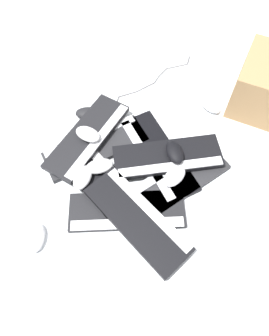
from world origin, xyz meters
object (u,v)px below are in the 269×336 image
(keyboard_5, at_px, (137,219))
(keyboard_7, at_px, (168,157))
(mouse_7, at_px, (83,178))
(keyboard_0, at_px, (96,176))
(mouse_4, at_px, (174,176))
(keyboard_6, at_px, (88,136))
(keyboard_3, at_px, (158,155))
(cardboard_box, at_px, (263,83))
(mouse_1, at_px, (99,166))
(mouse_6, at_px, (210,105))
(keyboard_2, at_px, (177,181))
(mouse_5, at_px, (175,152))
(keyboard_4, at_px, (96,147))
(mouse_3, at_px, (88,113))
(keyboard_1, at_px, (127,211))
(mouse_0, at_px, (88,134))
(mouse_2, at_px, (36,238))

(keyboard_5, height_order, keyboard_7, same)
(mouse_7, bearing_deg, keyboard_0, 137.28)
(mouse_4, bearing_deg, keyboard_6, 102.90)
(keyboard_5, height_order, mouse_4, mouse_4)
(keyboard_3, relative_size, cardboard_box, 1.47)
(mouse_1, height_order, mouse_7, same)
(keyboard_6, xyz_separation_m, mouse_6, (-0.58, 0.02, -0.02))
(keyboard_2, xyz_separation_m, cardboard_box, (-0.53, -0.26, 0.10))
(keyboard_0, xyz_separation_m, mouse_4, (-0.29, 0.13, 0.04))
(keyboard_2, xyz_separation_m, mouse_5, (-0.02, -0.09, 0.07))
(keyboard_4, relative_size, mouse_7, 4.12)
(keyboard_0, relative_size, keyboard_4, 1.02)
(mouse_1, height_order, mouse_3, mouse_1)
(keyboard_2, relative_size, mouse_7, 4.21)
(cardboard_box, bearing_deg, keyboard_1, 21.88)
(keyboard_1, bearing_deg, mouse_0, -83.65)
(mouse_0, bearing_deg, mouse_5, -164.75)
(keyboard_5, distance_m, cardboard_box, 0.82)
(mouse_4, xyz_separation_m, mouse_7, (0.34, -0.13, 0.00))
(mouse_3, height_order, mouse_6, same)
(keyboard_0, distance_m, keyboard_3, 0.27)
(keyboard_5, relative_size, mouse_1, 4.22)
(keyboard_6, height_order, mouse_0, mouse_0)
(keyboard_3, height_order, mouse_6, mouse_6)
(keyboard_3, height_order, mouse_0, mouse_0)
(keyboard_7, xyz_separation_m, mouse_3, (0.24, -0.36, -0.02))
(keyboard_3, xyz_separation_m, mouse_3, (0.21, -0.32, 0.01))
(keyboard_3, distance_m, keyboard_7, 0.06)
(mouse_1, bearing_deg, keyboard_5, 109.71)
(keyboard_3, bearing_deg, keyboard_6, -35.41)
(mouse_0, xyz_separation_m, mouse_5, (-0.30, 0.21, 0.00))
(mouse_4, bearing_deg, keyboard_1, 167.03)
(mouse_0, relative_size, mouse_1, 1.00)
(keyboard_0, height_order, cardboard_box, cardboard_box)
(keyboard_7, distance_m, mouse_2, 0.59)
(keyboard_5, distance_m, mouse_7, 0.27)
(mouse_1, bearing_deg, mouse_4, 156.42)
(keyboard_0, xyz_separation_m, mouse_2, (0.28, 0.17, 0.01))
(mouse_6, bearing_deg, keyboard_3, 96.49)
(keyboard_2, relative_size, keyboard_6, 1.05)
(keyboard_0, xyz_separation_m, mouse_6, (-0.61, -0.16, 0.01))
(keyboard_5, height_order, mouse_1, mouse_1)
(mouse_3, bearing_deg, keyboard_2, -41.59)
(mouse_1, bearing_deg, keyboard_4, -92.11)
(keyboard_0, height_order, mouse_4, mouse_4)
(keyboard_2, height_order, mouse_3, mouse_3)
(mouse_0, distance_m, cardboard_box, 0.80)
(mouse_0, bearing_deg, mouse_1, 140.28)
(keyboard_7, relative_size, mouse_2, 4.20)
(keyboard_5, relative_size, mouse_7, 4.22)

